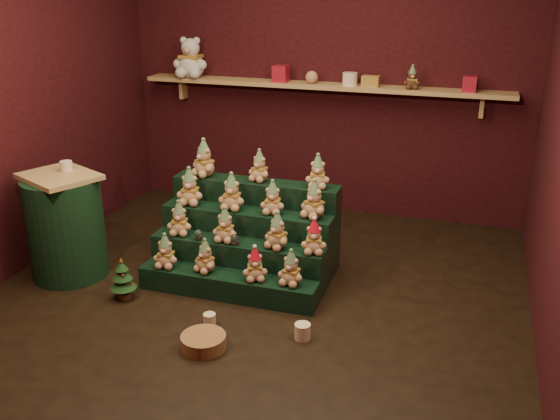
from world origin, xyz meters
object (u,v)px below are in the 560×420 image
(snow_globe_a, at_px, (198,235))
(side_table, at_px, (66,226))
(mini_christmas_tree, at_px, (123,279))
(mug_right, at_px, (302,331))
(brown_bear, at_px, (412,77))
(white_bear, at_px, (191,52))
(mug_left, at_px, (210,320))
(snow_globe_c, at_px, (277,244))
(wicker_basket, at_px, (203,342))
(riser_tier_front, at_px, (227,285))
(snow_globe_b, at_px, (235,239))

(snow_globe_a, distance_m, side_table, 1.08)
(mini_christmas_tree, height_order, mug_right, mini_christmas_tree)
(brown_bear, bearing_deg, side_table, -154.48)
(mini_christmas_tree, bearing_deg, snow_globe_a, 45.32)
(mug_right, relative_size, brown_bear, 0.52)
(white_bear, bearing_deg, mug_left, -66.04)
(snow_globe_c, bearing_deg, brown_bear, 67.74)
(white_bear, bearing_deg, wicker_basket, -67.09)
(mug_left, xyz_separation_m, mug_right, (0.67, 0.03, 0.01))
(mini_christmas_tree, relative_size, white_bear, 0.67)
(wicker_basket, distance_m, brown_bear, 3.12)
(side_table, height_order, mug_left, side_table)
(mug_left, distance_m, white_bear, 3.05)
(side_table, relative_size, wicker_basket, 2.87)
(snow_globe_a, relative_size, mug_right, 0.77)
(riser_tier_front, distance_m, snow_globe_c, 0.50)
(snow_globe_a, distance_m, mug_left, 0.77)
(side_table, height_order, mug_right, side_table)
(mini_christmas_tree, height_order, brown_bear, brown_bear)
(riser_tier_front, bearing_deg, side_table, -177.89)
(snow_globe_a, xyz_separation_m, wicker_basket, (0.42, -0.87, -0.36))
(snow_globe_c, distance_m, brown_bear, 2.16)
(riser_tier_front, distance_m, wicker_basket, 0.72)
(snow_globe_a, bearing_deg, mug_left, -59.97)
(riser_tier_front, height_order, mini_christmas_tree, mini_christmas_tree)
(riser_tier_front, relative_size, mug_left, 15.89)
(riser_tier_front, bearing_deg, mug_right, -29.39)
(snow_globe_c, bearing_deg, snow_globe_a, -180.00)
(mug_right, xyz_separation_m, wicker_basket, (-0.59, -0.31, -0.01))
(wicker_basket, bearing_deg, brown_bear, 70.24)
(mini_christmas_tree, relative_size, brown_bear, 1.60)
(snow_globe_c, relative_size, mini_christmas_tree, 0.28)
(wicker_basket, relative_size, brown_bear, 1.42)
(riser_tier_front, xyz_separation_m, white_bear, (-1.14, 1.93, 1.48))
(mug_left, relative_size, wicker_basket, 0.29)
(snow_globe_c, height_order, white_bear, white_bear)
(mug_right, bearing_deg, snow_globe_c, 123.15)
(mini_christmas_tree, relative_size, mug_right, 3.07)
(snow_globe_c, relative_size, mug_right, 0.87)
(riser_tier_front, relative_size, mug_right, 12.71)
(mug_right, distance_m, brown_bear, 2.72)
(snow_globe_c, height_order, mug_left, snow_globe_c)
(side_table, bearing_deg, wicker_basket, 0.80)
(wicker_basket, bearing_deg, snow_globe_c, 75.57)
(mug_left, bearing_deg, mug_right, 2.92)
(side_table, relative_size, white_bear, 1.71)
(side_table, distance_m, wicker_basket, 1.66)
(snow_globe_c, relative_size, white_bear, 0.19)
(snow_globe_b, bearing_deg, side_table, -171.25)
(mini_christmas_tree, bearing_deg, white_bear, 100.60)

